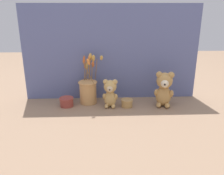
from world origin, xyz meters
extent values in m
plane|color=#8E7056|center=(0.00, 0.00, 0.00)|extent=(4.00, 4.00, 0.00)
cube|color=slate|center=(0.00, 0.17, 0.33)|extent=(1.22, 0.02, 0.66)
ellipsoid|color=tan|center=(0.34, 0.00, 0.07)|extent=(0.12, 0.10, 0.14)
sphere|color=tan|center=(0.34, 0.00, 0.18)|extent=(0.11, 0.11, 0.11)
sphere|color=beige|center=(0.34, -0.04, 0.17)|extent=(0.05, 0.05, 0.05)
sphere|color=black|center=(0.33, -0.06, 0.17)|extent=(0.01, 0.01, 0.01)
sphere|color=tan|center=(0.38, -0.01, 0.22)|extent=(0.04, 0.04, 0.04)
sphere|color=tan|center=(0.31, 0.00, 0.22)|extent=(0.04, 0.04, 0.04)
ellipsoid|color=tan|center=(0.39, -0.02, 0.09)|extent=(0.04, 0.05, 0.06)
ellipsoid|color=tan|center=(0.30, 0.00, 0.09)|extent=(0.04, 0.05, 0.06)
ellipsoid|color=tan|center=(0.36, -0.04, 0.02)|extent=(0.05, 0.06, 0.03)
ellipsoid|color=tan|center=(0.31, -0.03, 0.02)|extent=(0.05, 0.06, 0.03)
ellipsoid|color=tan|center=(-0.01, 0.00, 0.06)|extent=(0.09, 0.08, 0.11)
sphere|color=tan|center=(-0.01, 0.00, 0.14)|extent=(0.09, 0.09, 0.09)
sphere|color=#D1B289|center=(-0.02, -0.04, 0.14)|extent=(0.04, 0.04, 0.04)
sphere|color=black|center=(-0.02, -0.05, 0.14)|extent=(0.01, 0.01, 0.01)
sphere|color=tan|center=(0.02, -0.01, 0.18)|extent=(0.03, 0.03, 0.03)
sphere|color=tan|center=(-0.04, 0.00, 0.18)|extent=(0.03, 0.03, 0.03)
ellipsoid|color=tan|center=(0.03, -0.01, 0.08)|extent=(0.03, 0.04, 0.05)
ellipsoid|color=tan|center=(-0.05, -0.01, 0.08)|extent=(0.03, 0.04, 0.05)
ellipsoid|color=tan|center=(0.01, -0.03, 0.01)|extent=(0.03, 0.05, 0.03)
ellipsoid|color=tan|center=(-0.04, -0.03, 0.01)|extent=(0.03, 0.05, 0.03)
cylinder|color=tan|center=(-0.16, 0.07, 0.08)|extent=(0.12, 0.12, 0.16)
torus|color=tan|center=(-0.16, 0.07, 0.15)|extent=(0.13, 0.13, 0.01)
cylinder|color=olive|center=(-0.10, 0.08, 0.23)|extent=(0.02, 0.08, 0.16)
ellipsoid|color=gold|center=(-0.07, 0.09, 0.31)|extent=(0.03, 0.04, 0.04)
cylinder|color=olive|center=(-0.13, 0.09, 0.23)|extent=(0.02, 0.03, 0.15)
ellipsoid|color=gold|center=(-0.12, 0.09, 0.31)|extent=(0.03, 0.04, 0.05)
cylinder|color=olive|center=(-0.17, 0.10, 0.21)|extent=(0.02, 0.01, 0.10)
ellipsoid|color=tan|center=(-0.17, 0.11, 0.26)|extent=(0.02, 0.02, 0.05)
cylinder|color=olive|center=(-0.15, 0.01, 0.23)|extent=(0.07, 0.02, 0.16)
ellipsoid|color=orange|center=(-0.15, -0.02, 0.31)|extent=(0.03, 0.02, 0.05)
cylinder|color=olive|center=(-0.18, 0.10, 0.23)|extent=(0.02, 0.02, 0.14)
ellipsoid|color=#C65B28|center=(-0.19, 0.11, 0.30)|extent=(0.03, 0.03, 0.06)
cylinder|color=olive|center=(-0.13, 0.08, 0.21)|extent=(0.01, 0.02, 0.12)
ellipsoid|color=#C65B28|center=(-0.13, 0.08, 0.27)|extent=(0.03, 0.03, 0.04)
cylinder|color=olive|center=(-0.15, 0.10, 0.24)|extent=(0.02, 0.01, 0.16)
ellipsoid|color=gold|center=(-0.14, 0.11, 0.31)|extent=(0.04, 0.04, 0.06)
cylinder|color=olive|center=(-0.15, 0.10, 0.23)|extent=(0.02, 0.01, 0.15)
ellipsoid|color=orange|center=(-0.15, 0.10, 0.31)|extent=(0.03, 0.03, 0.05)
cylinder|color=olive|center=(-0.17, 0.11, 0.21)|extent=(0.03, 0.01, 0.10)
ellipsoid|color=#C65B28|center=(-0.17, 0.12, 0.26)|extent=(0.04, 0.03, 0.05)
cylinder|color=tan|center=(0.10, -0.01, 0.02)|extent=(0.07, 0.07, 0.04)
cylinder|color=tan|center=(0.10, -0.01, 0.05)|extent=(0.08, 0.08, 0.01)
cylinder|color=#993D33|center=(-0.31, 0.02, 0.02)|extent=(0.09, 0.09, 0.05)
cylinder|color=#993D33|center=(-0.31, 0.02, 0.05)|extent=(0.09, 0.09, 0.01)
camera|label=1|loc=(-0.06, -1.47, 0.64)|focal=38.00mm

